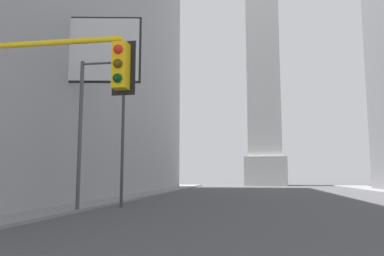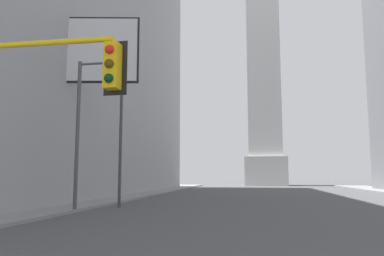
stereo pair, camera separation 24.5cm
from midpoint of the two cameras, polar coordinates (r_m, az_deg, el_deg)
sidewalk_left at (r=27.16m, az=-15.32°, el=-10.69°), size 5.00×79.26×0.15m
street_lamp at (r=20.15m, az=-15.53°, el=1.53°), size 2.77×0.36×7.85m
billboard_sign at (r=23.96m, az=-15.18°, el=10.73°), size 6.05×1.28×11.51m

